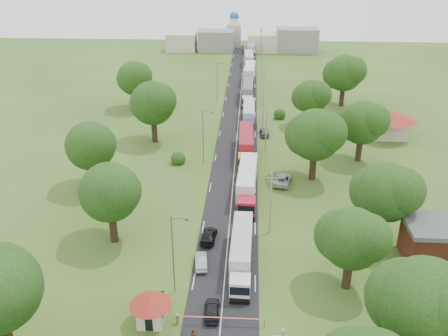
# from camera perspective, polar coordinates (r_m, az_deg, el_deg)

# --- Properties ---
(ground) EXTENTS (260.00, 260.00, 0.00)m
(ground) POSITION_cam_1_polar(r_m,az_deg,el_deg) (74.51, 0.80, -4.42)
(ground) COLOR #37521B
(ground) RESTS_ON ground
(road) EXTENTS (8.00, 200.00, 0.04)m
(road) POSITION_cam_1_polar(r_m,az_deg,el_deg) (92.44, 1.34, 1.68)
(road) COLOR black
(road) RESTS_ON ground
(boom_barrier) EXTENTS (9.22, 0.35, 1.18)m
(boom_barrier) POSITION_cam_1_polar(r_m,az_deg,el_deg) (53.67, -1.91, -16.75)
(boom_barrier) COLOR slate
(boom_barrier) RESTS_ON ground
(guard_booth) EXTENTS (4.40, 4.40, 3.45)m
(guard_booth) POSITION_cam_1_polar(r_m,az_deg,el_deg) (53.58, -8.39, -15.35)
(guard_booth) COLOR beige
(guard_booth) RESTS_ON ground
(info_sign) EXTENTS (0.12, 3.10, 4.10)m
(info_sign) POSITION_cam_1_polar(r_m,az_deg,el_deg) (105.37, 4.49, 6.34)
(info_sign) COLOR slate
(info_sign) RESTS_ON ground
(pole_1) EXTENTS (1.60, 0.24, 9.00)m
(pole_1) POSITION_cam_1_polar(r_m,az_deg,el_deg) (66.14, 5.34, -3.98)
(pole_1) COLOR gray
(pole_1) RESTS_ON ground
(pole_2) EXTENTS (1.60, 0.24, 9.00)m
(pole_2) POSITION_cam_1_polar(r_m,az_deg,el_deg) (91.63, 4.84, 4.53)
(pole_2) COLOR gray
(pole_2) RESTS_ON ground
(pole_3) EXTENTS (1.60, 0.24, 9.00)m
(pole_3) POSITION_cam_1_polar(r_m,az_deg,el_deg) (118.26, 4.56, 9.28)
(pole_3) COLOR gray
(pole_3) RESTS_ON ground
(pole_4) EXTENTS (1.60, 0.24, 9.00)m
(pole_4) POSITION_cam_1_polar(r_m,az_deg,el_deg) (145.41, 4.37, 12.27)
(pole_4) COLOR gray
(pole_4) RESTS_ON ground
(pole_5) EXTENTS (1.60, 0.24, 9.00)m
(pole_5) POSITION_cam_1_polar(r_m,az_deg,el_deg) (172.83, 4.25, 14.32)
(pole_5) COLOR gray
(pole_5) RESTS_ON ground
(lamp_0) EXTENTS (2.03, 0.22, 10.00)m
(lamp_0) POSITION_cam_1_polar(r_m,az_deg,el_deg) (55.13, -5.71, -9.44)
(lamp_0) COLOR slate
(lamp_0) RESTS_ON ground
(lamp_1) EXTENTS (2.03, 0.22, 10.00)m
(lamp_1) POSITION_cam_1_polar(r_m,az_deg,el_deg) (86.04, -2.31, 3.83)
(lamp_1) COLOR slate
(lamp_1) RESTS_ON ground
(lamp_2) EXTENTS (2.03, 0.22, 10.00)m
(lamp_2) POSITION_cam_1_polar(r_m,az_deg,el_deg) (119.23, -0.73, 9.92)
(lamp_2) COLOR slate
(lamp_2) RESTS_ON ground
(tree_1) EXTENTS (9.60, 9.60, 12.05)m
(tree_1) POSITION_cam_1_polar(r_m,az_deg,el_deg) (47.86, 21.92, -14.10)
(tree_1) COLOR #382616
(tree_1) RESTS_ON ground
(tree_2) EXTENTS (8.00, 8.00, 10.10)m
(tree_2) POSITION_cam_1_polar(r_m,az_deg,el_deg) (56.91, 14.39, -7.72)
(tree_2) COLOR #382616
(tree_2) RESTS_ON ground
(tree_3) EXTENTS (8.80, 8.80, 11.07)m
(tree_3) POSITION_cam_1_polar(r_m,az_deg,el_deg) (66.45, 18.04, -2.58)
(tree_3) COLOR #382616
(tree_3) RESTS_ON ground
(tree_4) EXTENTS (9.60, 9.60, 12.05)m
(tree_4) POSITION_cam_1_polar(r_m,az_deg,el_deg) (81.00, 10.39, 3.79)
(tree_4) COLOR #382616
(tree_4) RESTS_ON ground
(tree_5) EXTENTS (8.80, 8.80, 11.07)m
(tree_5) POSITION_cam_1_polar(r_m,az_deg,el_deg) (90.16, 15.51, 5.06)
(tree_5) COLOR #382616
(tree_5) RESTS_ON ground
(tree_6) EXTENTS (8.00, 8.00, 10.10)m
(tree_6) POSITION_cam_1_polar(r_m,az_deg,el_deg) (105.12, 9.94, 8.05)
(tree_6) COLOR #382616
(tree_6) RESTS_ON ground
(tree_7) EXTENTS (9.60, 9.60, 12.05)m
(tree_7) POSITION_cam_1_polar(r_m,az_deg,el_deg) (120.46, 13.57, 10.53)
(tree_7) COLOR #382616
(tree_7) RESTS_ON ground
(tree_10) EXTENTS (8.80, 8.80, 11.07)m
(tree_10) POSITION_cam_1_polar(r_m,az_deg,el_deg) (64.79, -12.94, -2.66)
(tree_10) COLOR #382616
(tree_10) RESTS_ON ground
(tree_11) EXTENTS (8.80, 8.80, 11.07)m
(tree_11) POSITION_cam_1_polar(r_m,az_deg,el_deg) (79.80, -15.01, 2.51)
(tree_11) COLOR #382616
(tree_11) RESTS_ON ground
(tree_12) EXTENTS (9.60, 9.60, 12.05)m
(tree_12) POSITION_cam_1_polar(r_m,az_deg,el_deg) (96.30, -8.15, 7.39)
(tree_12) COLOR #382616
(tree_12) RESTS_ON ground
(tree_13) EXTENTS (8.80, 8.80, 11.07)m
(tree_13) POSITION_cam_1_polar(r_m,az_deg,el_deg) (116.91, -10.21, 10.08)
(tree_13) COLOR #382616
(tree_13) RESTS_ON ground
(house_brick) EXTENTS (8.60, 6.60, 5.20)m
(house_brick) POSITION_cam_1_polar(r_m,az_deg,el_deg) (67.04, 23.35, -7.74)
(house_brick) COLOR maroon
(house_brick) RESTS_ON ground
(house_cream) EXTENTS (10.08, 10.08, 5.80)m
(house_cream) POSITION_cam_1_polar(r_m,az_deg,el_deg) (104.08, 18.38, 5.25)
(house_cream) COLOR beige
(house_cream) RESTS_ON ground
(distant_town) EXTENTS (52.00, 8.00, 8.00)m
(distant_town) POSITION_cam_1_polar(r_m,az_deg,el_deg) (177.95, 2.62, 14.28)
(distant_town) COLOR gray
(distant_town) RESTS_ON ground
(church) EXTENTS (5.00, 5.00, 12.30)m
(church) POSITION_cam_1_polar(r_m,az_deg,el_deg) (185.59, 1.17, 15.34)
(church) COLOR beige
(church) RESTS_ON ground
(truck_0) EXTENTS (2.62, 13.92, 3.86)m
(truck_0) POSITION_cam_1_polar(r_m,az_deg,el_deg) (60.98, 2.00, -9.54)
(truck_0) COLOR white
(truck_0) RESTS_ON ground
(truck_1) EXTENTS (3.16, 15.31, 4.23)m
(truck_1) POSITION_cam_1_polar(r_m,az_deg,el_deg) (76.50, 2.64, -1.71)
(truck_1) COLOR red
(truck_1) RESTS_ON ground
(truck_2) EXTENTS (2.76, 14.99, 4.15)m
(truck_2) POSITION_cam_1_polar(r_m,az_deg,el_deg) (90.88, 2.54, 2.74)
(truck_2) COLOR #F8A61D
(truck_2) RESTS_ON ground
(truck_3) EXTENTS (2.38, 13.73, 3.81)m
(truck_3) POSITION_cam_1_polar(r_m,az_deg,el_deg) (106.91, 2.85, 6.11)
(truck_3) COLOR navy
(truck_3) RESTS_ON ground
(truck_4) EXTENTS (2.59, 14.78, 4.10)m
(truck_4) POSITION_cam_1_polar(r_m,az_deg,el_deg) (122.89, 2.74, 8.72)
(truck_4) COLOR silver
(truck_4) RESTS_ON ground
(truck_5) EXTENTS (3.19, 15.73, 4.35)m
(truck_5) POSITION_cam_1_polar(r_m,az_deg,el_deg) (139.13, 2.94, 10.72)
(truck_5) COLOR maroon
(truck_5) RESTS_ON ground
(truck_6) EXTENTS (2.95, 14.37, 3.97)m
(truck_6) POSITION_cam_1_polar(r_m,az_deg,el_deg) (156.15, 2.87, 12.23)
(truck_6) COLOR #2A7045
(truck_6) RESTS_ON ground
(truck_7) EXTENTS (3.16, 14.16, 3.91)m
(truck_7) POSITION_cam_1_polar(r_m,az_deg,el_deg) (171.73, 3.16, 13.39)
(truck_7) COLOR #AFAFAF
(truck_7) RESTS_ON ground
(car_lane_front) EXTENTS (1.73, 3.99, 1.34)m
(car_lane_front) POSITION_cam_1_polar(r_m,az_deg,el_deg) (54.91, -1.38, -15.90)
(car_lane_front) COLOR black
(car_lane_front) RESTS_ON ground
(car_lane_mid) EXTENTS (1.86, 4.17, 1.33)m
(car_lane_mid) POSITION_cam_1_polar(r_m,az_deg,el_deg) (61.84, -2.62, -10.57)
(car_lane_mid) COLOR #A0A2A9
(car_lane_mid) RESTS_ON ground
(car_lane_rear) EXTENTS (2.20, 4.73, 1.34)m
(car_lane_rear) POSITION_cam_1_polar(r_m,az_deg,el_deg) (66.47, -1.76, -7.74)
(car_lane_rear) COLOR black
(car_lane_rear) RESTS_ON ground
(car_verge_near) EXTENTS (3.51, 5.81, 1.51)m
(car_verge_near) POSITION_cam_1_polar(r_m,az_deg,el_deg) (81.46, 6.69, -1.28)
(car_verge_near) COLOR #B7B7B7
(car_verge_near) RESTS_ON ground
(car_verge_far) EXTENTS (1.94, 4.42, 1.48)m
(car_verge_far) POSITION_cam_1_polar(r_m,az_deg,el_deg) (101.00, 4.66, 4.13)
(car_verge_far) COLOR #56575E
(car_verge_far) RESTS_ON ground
(pedestrian_booth) EXTENTS (0.99, 0.99, 1.62)m
(pedestrian_booth) POSITION_cam_1_polar(r_m,az_deg,el_deg) (56.58, -7.00, -14.49)
(pedestrian_booth) COLOR gray
(pedestrian_booth) RESTS_ON ground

